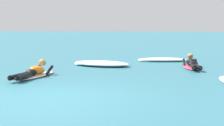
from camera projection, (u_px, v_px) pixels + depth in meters
The scene contains 5 objects.
ground_plane at pixel (114, 59), 18.71m from camera, with size 120.00×120.00×0.00m, color #2D6B7A.
surfer_near at pixel (35, 73), 12.25m from camera, with size 0.73×2.71×0.54m.
surfer_far at pixel (192, 64), 14.69m from camera, with size 0.77×2.52×0.54m.
whitewater_front at pixel (102, 64), 15.45m from camera, with size 2.54×1.87×0.19m.
whitewater_mid_left at pixel (162, 60), 17.21m from camera, with size 2.15×0.93×0.17m.
Camera 1 is at (2.77, -8.43, 1.62)m, focal length 65.57 mm.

